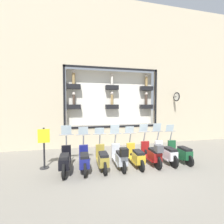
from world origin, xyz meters
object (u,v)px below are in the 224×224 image
at_px(scooter_white_1, 166,153).
at_px(scooter_olive_5, 102,158).
at_px(scooter_yellow_3, 136,156).
at_px(scooter_red_2, 152,153).
at_px(scooter_navy_6, 84,159).
at_px(scooter_black_7, 65,160).
at_px(scooter_green_0, 180,152).
at_px(shop_sign_post, 44,147).
at_px(scooter_silver_4, 120,156).

distance_m(scooter_white_1, scooter_olive_5, 2.85).
bearing_deg(scooter_yellow_3, scooter_red_2, -94.19).
height_order(scooter_yellow_3, scooter_navy_6, scooter_navy_6).
bearing_deg(scooter_black_7, scooter_white_1, -90.05).
bearing_deg(scooter_olive_5, scooter_green_0, -90.01).
xyz_separation_m(scooter_white_1, scooter_black_7, (0.00, 4.28, 0.01)).
xyz_separation_m(scooter_red_2, scooter_yellow_3, (0.05, 0.71, -0.07)).
height_order(scooter_red_2, scooter_olive_5, scooter_red_2).
relative_size(scooter_yellow_3, scooter_navy_6, 0.99).
distance_m(scooter_yellow_3, scooter_black_7, 2.85).
xyz_separation_m(scooter_green_0, scooter_navy_6, (0.00, 4.28, 0.01)).
relative_size(scooter_olive_5, scooter_black_7, 0.99).
bearing_deg(scooter_navy_6, scooter_green_0, -90.05).
xyz_separation_m(scooter_white_1, scooter_yellow_3, (-0.01, 1.43, -0.02)).
bearing_deg(shop_sign_post, scooter_red_2, -97.89).
bearing_deg(scooter_olive_5, scooter_red_2, -91.47).
height_order(scooter_black_7, shop_sign_post, scooter_black_7).
bearing_deg(scooter_silver_4, scooter_navy_6, 87.32).
bearing_deg(scooter_white_1, scooter_navy_6, 90.04).
distance_m(scooter_red_2, shop_sign_post, 4.47).
distance_m(scooter_green_0, scooter_white_1, 0.71).
bearing_deg(scooter_silver_4, scooter_green_0, -88.74).
bearing_deg(scooter_yellow_3, scooter_white_1, -89.66).
distance_m(scooter_navy_6, shop_sign_post, 1.72).
distance_m(scooter_olive_5, scooter_black_7, 1.43).
relative_size(scooter_white_1, scooter_yellow_3, 1.01).
distance_m(scooter_green_0, shop_sign_post, 5.88).
distance_m(scooter_white_1, shop_sign_post, 5.18).
xyz_separation_m(scooter_silver_4, scooter_olive_5, (0.06, 0.71, -0.04)).
relative_size(scooter_navy_6, shop_sign_post, 1.10).
bearing_deg(scooter_white_1, shop_sign_post, 83.86).
bearing_deg(shop_sign_post, scooter_green_0, -95.46).
bearing_deg(scooter_navy_6, shop_sign_post, 70.48).
bearing_deg(scooter_white_1, scooter_yellow_3, 90.34).
xyz_separation_m(scooter_black_7, shop_sign_post, (0.55, 0.85, 0.43)).
bearing_deg(scooter_black_7, scooter_navy_6, -90.52).
bearing_deg(scooter_black_7, scooter_silver_4, -91.96).
bearing_deg(scooter_black_7, scooter_olive_5, -90.39).
distance_m(scooter_green_0, scooter_red_2, 1.43).
relative_size(scooter_green_0, shop_sign_post, 1.09).
xyz_separation_m(scooter_yellow_3, scooter_black_7, (0.01, 2.85, 0.04)).
bearing_deg(scooter_red_2, scooter_olive_5, 88.53).
bearing_deg(scooter_silver_4, scooter_white_1, -88.15).
distance_m(scooter_red_2, scooter_black_7, 3.57).
relative_size(scooter_white_1, shop_sign_post, 1.10).
height_order(scooter_green_0, scooter_white_1, scooter_white_1).
xyz_separation_m(scooter_navy_6, shop_sign_post, (0.55, 1.56, 0.45)).
relative_size(scooter_yellow_3, scooter_olive_5, 1.00).
relative_size(scooter_green_0, scooter_white_1, 0.99).
height_order(scooter_navy_6, scooter_black_7, scooter_black_7).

